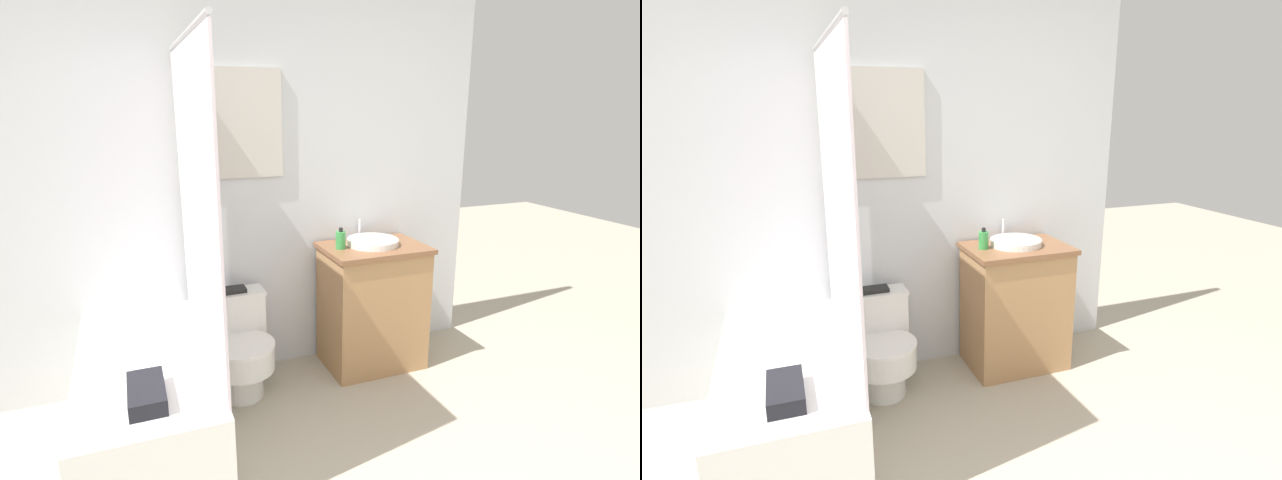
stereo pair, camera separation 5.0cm
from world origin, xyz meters
TOP-DOWN VIEW (x-y plane):
  - wall_back at (-0.00, 2.08)m, footprint 3.07×0.07m
  - shower_area at (-0.72, 1.40)m, footprint 0.61×1.30m
  - toilet at (-0.19, 1.79)m, footprint 0.39×0.51m
  - vanity at (0.70, 1.81)m, footprint 0.65×0.46m
  - sink at (0.70, 1.83)m, footprint 0.33×0.36m
  - soap_bottle at (0.48, 1.83)m, footprint 0.06×0.06m
  - book_on_tank at (-0.19, 1.92)m, footprint 0.17×0.10m

SIDE VIEW (x-z plane):
  - toilet at x=-0.19m, z-range 0.00..0.59m
  - shower_area at x=-0.72m, z-range -0.68..1.30m
  - vanity at x=0.70m, z-range 0.00..0.82m
  - book_on_tank at x=-0.19m, z-range 0.59..0.62m
  - sink at x=0.70m, z-range 0.78..0.91m
  - soap_bottle at x=0.48m, z-range 0.81..0.94m
  - wall_back at x=0.00m, z-range 0.01..2.51m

